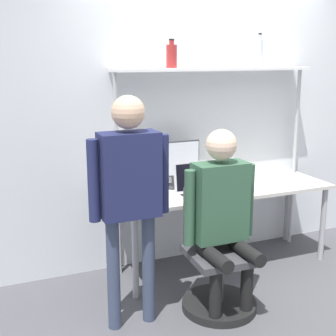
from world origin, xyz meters
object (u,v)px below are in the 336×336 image
object	(u,v)px
bottle_clear	(259,53)
person_standing	(130,184)
laptop	(194,185)
monitor	(175,162)
cell_phone	(221,190)
office_chair	(217,272)
person_seated	(222,208)
bottle_red	(172,56)

from	to	relation	value
bottle_clear	person_standing	bearing A→B (deg)	-152.02
laptop	person_standing	bearing A→B (deg)	-143.78
monitor	person_standing	distance (m)	1.05
cell_phone	person_standing	distance (m)	1.16
monitor	cell_phone	distance (m)	0.47
laptop	bottle_clear	xyz separation A→B (m)	(0.76, 0.26, 1.08)
monitor	office_chair	bearing A→B (deg)	-90.53
person_standing	bottle_clear	distance (m)	1.90
person_seated	laptop	bearing A→B (deg)	83.53
monitor	person_standing	bearing A→B (deg)	-130.45
monitor	laptop	bearing A→B (deg)	-76.90
bottle_clear	bottle_red	distance (m)	0.85
bottle_red	cell_phone	bearing A→B (deg)	-37.77
bottle_clear	office_chair	bearing A→B (deg)	-135.29
laptop	bottle_clear	distance (m)	1.35
cell_phone	bottle_red	bearing A→B (deg)	142.23
person_seated	bottle_clear	bearing A→B (deg)	46.21
office_chair	bottle_red	xyz separation A→B (m)	(-0.02, 0.82, 1.58)
person_seated	bottle_clear	world-z (taller)	bottle_clear
monitor	office_chair	distance (m)	1.06
person_standing	bottle_red	distance (m)	1.32
person_seated	monitor	bearing A→B (deg)	89.34
laptop	person_seated	world-z (taller)	person_seated
bottle_clear	monitor	bearing A→B (deg)	-179.84
monitor	person_seated	xyz separation A→B (m)	(-0.01, -0.87, -0.15)
person_standing	monitor	bearing A→B (deg)	49.55
office_chair	person_standing	distance (m)	1.01
cell_phone	bottle_red	xyz separation A→B (m)	(-0.35, 0.27, 1.12)
monitor	bottle_red	size ratio (longest dim) A/B	1.99
cell_phone	bottle_clear	size ratio (longest dim) A/B	0.51
office_chair	bottle_clear	world-z (taller)	bottle_clear
monitor	bottle_clear	xyz separation A→B (m)	(0.82, 0.00, 0.93)
cell_phone	bottle_clear	xyz separation A→B (m)	(0.51, 0.27, 1.15)
person_standing	laptop	bearing A→B (deg)	36.22
laptop	bottle_red	world-z (taller)	bottle_red
monitor	cell_phone	size ratio (longest dim) A/B	3.11
laptop	person_seated	bearing A→B (deg)	-96.47
laptop	bottle_red	xyz separation A→B (m)	(-0.09, 0.26, 1.06)
monitor	cell_phone	world-z (taller)	monitor
person_seated	person_standing	xyz separation A→B (m)	(-0.67, 0.07, 0.23)
office_chair	monitor	bearing A→B (deg)	89.47
laptop	cell_phone	distance (m)	0.26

